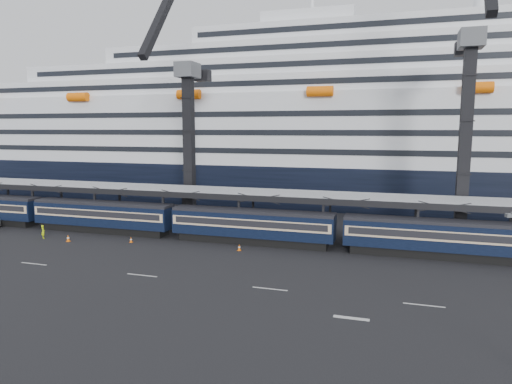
# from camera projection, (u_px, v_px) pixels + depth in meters

# --- Properties ---
(ground) EXTENTS (260.00, 260.00, 0.00)m
(ground) POSITION_uv_depth(u_px,v_px,m) (303.00, 276.00, 40.90)
(ground) COLOR black
(ground) RESTS_ON ground
(lane_markings) EXTENTS (111.00, 4.27, 0.02)m
(lane_markings) POSITION_uv_depth(u_px,v_px,m) (398.00, 308.00, 33.57)
(lane_markings) COLOR beige
(lane_markings) RESTS_ON ground
(train) EXTENTS (133.05, 3.00, 4.05)m
(train) POSITION_uv_depth(u_px,v_px,m) (280.00, 226.00, 51.41)
(train) COLOR black
(train) RESTS_ON ground
(canopy) EXTENTS (130.00, 6.25, 5.53)m
(canopy) POSITION_uv_depth(u_px,v_px,m) (327.00, 196.00, 53.43)
(canopy) COLOR #95989D
(canopy) RESTS_ON ground
(cruise_ship) EXTENTS (214.09, 28.84, 34.00)m
(cruise_ship) POSITION_uv_depth(u_px,v_px,m) (348.00, 133.00, 83.04)
(cruise_ship) COLOR black
(cruise_ship) RESTS_ON ground
(crane_dark_near) EXTENTS (4.50, 17.75, 35.08)m
(crane_dark_near) POSITION_uv_depth(u_px,v_px,m) (188.00, 137.00, 62.67)
(crane_dark_near) COLOR #46494E
(crane_dark_near) RESTS_ON ground
(crane_dark_mid) EXTENTS (4.50, 18.24, 39.64)m
(crane_dark_mid) POSITION_uv_depth(u_px,v_px,m) (467.00, 127.00, 51.34)
(crane_dark_mid) COLOR #46494E
(crane_dark_mid) RESTS_ON ground
(worker) EXTENTS (0.70, 0.67, 1.62)m
(worker) POSITION_uv_depth(u_px,v_px,m) (43.00, 232.00, 54.99)
(worker) COLOR #D2F60C
(worker) RESTS_ON ground
(traffic_cone_b) EXTENTS (0.41, 0.41, 0.82)m
(traffic_cone_b) POSITION_uv_depth(u_px,v_px,m) (68.00, 238.00, 53.47)
(traffic_cone_b) COLOR #FF6908
(traffic_cone_b) RESTS_ON ground
(traffic_cone_c) EXTENTS (0.34, 0.34, 0.68)m
(traffic_cone_c) POSITION_uv_depth(u_px,v_px,m) (131.00, 240.00, 53.04)
(traffic_cone_c) COLOR #FF6908
(traffic_cone_c) RESTS_ON ground
(traffic_cone_d) EXTENTS (0.37, 0.37, 0.74)m
(traffic_cone_d) POSITION_uv_depth(u_px,v_px,m) (239.00, 247.00, 49.48)
(traffic_cone_d) COLOR #FF6908
(traffic_cone_d) RESTS_ON ground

